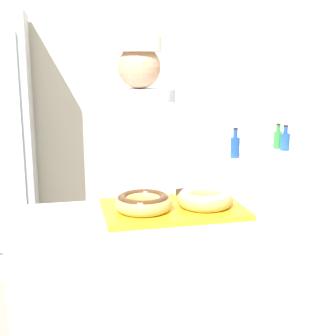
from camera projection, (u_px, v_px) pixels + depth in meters
name	position (u px, v px, depth m)	size (l,w,h in m)	color
wall_back	(115.00, 93.00, 4.04)	(8.00, 0.06, 2.70)	beige
display_counter	(173.00, 307.00, 2.20)	(1.40, 0.52, 0.94)	beige
serving_tray	(173.00, 209.00, 2.10)	(0.62, 0.41, 0.02)	yellow
donut_chocolate_glaze	(143.00, 202.00, 2.03)	(0.25, 0.25, 0.07)	tan
donut_light_glaze	(205.00, 198.00, 2.09)	(0.25, 0.25, 0.07)	tan
brownie_back_left	(145.00, 196.00, 2.21)	(0.08, 0.08, 0.03)	black
brownie_back_right	(186.00, 194.00, 2.25)	(0.08, 0.08, 0.03)	black
baker_person	(141.00, 189.00, 2.60)	(0.38, 0.38, 1.73)	#4C4C51
chest_freezer	(252.00, 198.00, 4.15)	(0.95, 0.60, 0.85)	white
bottle_green	(278.00, 139.00, 4.18)	(0.07, 0.07, 0.22)	#2D8C38
bottle_blue	(285.00, 141.00, 4.09)	(0.08, 0.08, 0.22)	#1E4CB2
bottle_blue_b	(235.00, 146.00, 3.76)	(0.07, 0.07, 0.24)	#1E4CB2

